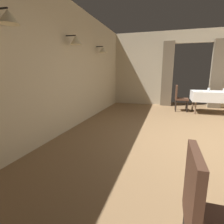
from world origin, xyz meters
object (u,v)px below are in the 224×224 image
Objects in this scene: dining_table_mid at (216,94)px; chair_mid_left at (179,97)px; glass_mid_b at (224,90)px; plate_mid_c at (200,91)px; chair_near_left at (211,219)px; glass_mid_a at (209,90)px.

dining_table_mid is 1.65× the size of chair_mid_left.
plate_mid_c is at bearing -149.43° from glass_mid_b.
chair_near_left is 7.98× the size of glass_mid_a.
chair_mid_left reaches higher than glass_mid_a.
glass_mid_b is at bearing 7.76° from chair_mid_left.
glass_mid_a is at bearing 35.25° from plate_mid_c.
chair_near_left is 5.83m from chair_mid_left.
chair_near_left reaches higher than plate_mid_c.
chair_near_left is at bearing -104.87° from glass_mid_b.
glass_mid_b is (0.54, 0.28, -0.01)m from glass_mid_a.
glass_mid_b is (1.60, 6.02, 0.28)m from chair_near_left.
chair_mid_left is at bearing 152.74° from plate_mid_c.
glass_mid_b reaches higher than dining_table_mid.
glass_mid_a is at bearing -152.41° from glass_mid_b.
glass_mid_b is (1.44, 0.20, 0.28)m from chair_mid_left.
plate_mid_c reaches higher than dining_table_mid.
dining_table_mid is 1.16m from chair_mid_left.
glass_mid_b is at bearing 30.57° from plate_mid_c.
dining_table_mid is at bearing -138.60° from glass_mid_b.
chair_near_left is 5.57m from plate_mid_c.
chair_mid_left is at bearing -172.24° from glass_mid_b.
glass_mid_b is (0.29, 0.26, 0.15)m from dining_table_mid.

